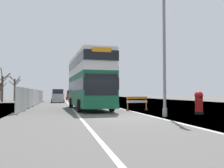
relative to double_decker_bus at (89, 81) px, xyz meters
The scene contains 12 objects.
ground 8.63m from the double_decker_bus, 78.75° to the right, with size 140.00×280.00×0.10m.
double_decker_bus is the anchor object (origin of this frame).
lamppost_foreground 8.82m from the double_decker_bus, 63.69° to the right, with size 0.29×0.70×9.22m.
red_pillar_postbox 9.70m from the double_decker_bus, 43.94° to the right, with size 0.58×0.58×1.60m.
roadworks_barrier 4.76m from the double_decker_bus, 28.86° to the right, with size 1.86×0.50×1.17m.
construction_site_fence 10.75m from the double_decker_bus, 121.07° to the left, with size 0.44×27.40×1.96m.
car_oncoming_near 17.64m from the double_decker_bus, 99.23° to the left, with size 1.98×3.93×2.09m.
car_receding_mid 25.40m from the double_decker_bus, 96.51° to the left, with size 2.00×4.20×2.12m.
car_receding_far 34.83m from the double_decker_bus, 90.07° to the left, with size 2.10×3.95×2.10m.
bare_tree_far_verge_near 24.83m from the double_decker_bus, 118.87° to the left, with size 2.85×3.22×5.63m.
bare_tree_far_verge_mid 31.06m from the double_decker_bus, 111.25° to the left, with size 2.37×2.85×5.04m.
bare_tree_far_verge_far 34.82m from the double_decker_bus, 114.73° to the left, with size 2.31×2.24×3.93m.
Camera 1 is at (-3.62, -13.60, 1.44)m, focal length 38.86 mm.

